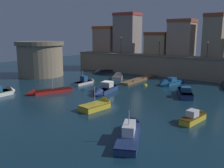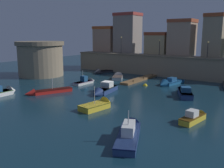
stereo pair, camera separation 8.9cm
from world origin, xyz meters
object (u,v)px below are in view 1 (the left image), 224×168
at_px(quay_lamp_0, 121,42).
at_px(mooring_buoy_0, 145,86).
at_px(quay_lamp_2, 208,47).
at_px(moored_boat_6, 169,83).
at_px(quay_lamp_1, 159,45).
at_px(moored_boat_8, 104,90).
at_px(fortress_tower, 40,58).
at_px(moored_boat_4, 86,81).
at_px(moored_boat_7, 130,131).
at_px(moored_boat_5, 195,117).
at_px(moored_boat_1, 100,105).
at_px(moored_boat_9, 118,77).
at_px(moored_boat_3, 184,91).
at_px(moored_boat_11, 46,92).
at_px(moored_boat_10, 3,92).
at_px(moored_boat_0, 101,72).

distance_m(quay_lamp_0, mooring_buoy_0, 18.30).
height_order(quay_lamp_2, moored_boat_6, quay_lamp_2).
height_order(quay_lamp_1, moored_boat_8, quay_lamp_1).
distance_m(quay_lamp_2, moored_boat_6, 11.17).
bearing_deg(fortress_tower, moored_boat_6, 13.20).
xyz_separation_m(moored_boat_4, mooring_buoy_0, (9.61, 4.09, -0.37)).
height_order(moored_boat_7, mooring_buoy_0, moored_boat_7).
height_order(moored_boat_4, moored_boat_8, moored_boat_4).
bearing_deg(moored_boat_5, moored_boat_1, 110.44).
height_order(quay_lamp_1, moored_boat_9, quay_lamp_1).
height_order(moored_boat_3, moored_boat_11, moored_boat_11).
bearing_deg(moored_boat_7, moored_boat_4, 24.64).
bearing_deg(moored_boat_9, moored_boat_1, 179.77).
distance_m(fortress_tower, moored_boat_8, 21.39).
distance_m(moored_boat_7, moored_boat_11, 19.22).
bearing_deg(moored_boat_6, fortress_tower, -64.81).
distance_m(moored_boat_5, moored_boat_9, 25.77).
bearing_deg(moored_boat_7, moored_boat_3, -20.97).
bearing_deg(moored_boat_10, quay_lamp_2, -36.27).
height_order(moored_boat_8, moored_boat_11, moored_boat_11).
relative_size(moored_boat_3, moored_boat_8, 1.03).
bearing_deg(quay_lamp_2, fortress_tower, -153.94).
xyz_separation_m(quay_lamp_0, moored_boat_3, (19.91, -14.12, -6.30)).
distance_m(moored_boat_1, moored_boat_4, 15.36).
relative_size(moored_boat_4, moored_boat_5, 1.09).
bearing_deg(moored_boat_11, moored_boat_5, 115.01).
bearing_deg(moored_boat_4, fortress_tower, 86.22).
bearing_deg(quay_lamp_0, moored_boat_3, -35.33).
bearing_deg(moored_boat_11, moored_boat_7, 93.80).
distance_m(quay_lamp_2, moored_boat_8, 22.97).
bearing_deg(moored_boat_11, mooring_buoy_0, 168.01).
distance_m(moored_boat_3, moored_boat_5, 11.28).
bearing_deg(moored_boat_5, quay_lamp_0, 55.17).
xyz_separation_m(quay_lamp_1, moored_boat_4, (-6.78, -15.75, -6.10)).
relative_size(moored_boat_9, moored_boat_11, 0.68).
distance_m(moored_boat_6, moored_boat_11, 20.70).
xyz_separation_m(moored_boat_6, moored_boat_11, (-12.43, -16.55, -0.05)).
bearing_deg(moored_boat_9, moored_boat_0, 34.78).
relative_size(fortress_tower, moored_boat_5, 2.13).
bearing_deg(quay_lamp_1, moored_boat_1, -80.70).
bearing_deg(quay_lamp_0, moored_boat_10, -93.02).
xyz_separation_m(moored_boat_3, moored_boat_11, (-17.03, -10.99, -0.19)).
xyz_separation_m(moored_boat_1, moored_boat_11, (-10.97, 1.26, -0.06)).
distance_m(quay_lamp_1, moored_boat_7, 34.05).
bearing_deg(moored_boat_8, moored_boat_10, -61.05).
height_order(moored_boat_1, moored_boat_5, moored_boat_1).
bearing_deg(moored_boat_6, moored_boat_11, -24.91).
relative_size(moored_boat_9, moored_boat_10, 0.97).
bearing_deg(moored_boat_5, moored_boat_3, 34.08).
height_order(quay_lamp_0, moored_boat_4, quay_lamp_0).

